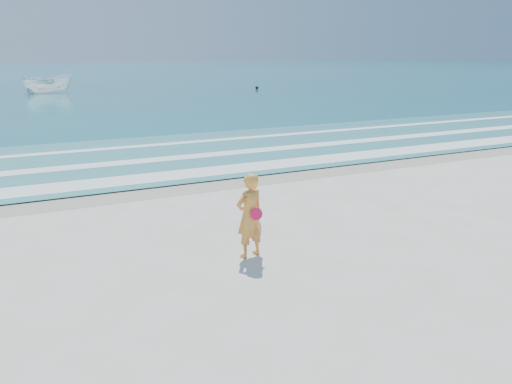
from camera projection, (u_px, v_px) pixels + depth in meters
name	position (u px, v px, depth m)	size (l,w,h in m)	color
ground	(350.00, 298.00, 9.16)	(400.00, 400.00, 0.00)	silver
wet_sand	(193.00, 184.00, 16.97)	(400.00, 2.40, 0.00)	#B2A893
ocean	(40.00, 73.00, 100.32)	(400.00, 190.00, 0.04)	#19727F
shallow	(155.00, 156.00, 21.30)	(400.00, 10.00, 0.01)	#59B7AD
foam_near	(181.00, 174.00, 18.08)	(400.00, 1.40, 0.01)	white
foam_mid	(160.00, 159.00, 20.60)	(400.00, 0.90, 0.01)	white
foam_far	(142.00, 146.00, 23.47)	(400.00, 0.60, 0.01)	white
boat	(48.00, 84.00, 52.47)	(1.89, 5.03, 1.94)	white
buoy	(257.00, 88.00, 57.89)	(0.38, 0.38, 0.38)	black
woman	(250.00, 216.00, 10.77)	(0.78, 0.61, 1.88)	orange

